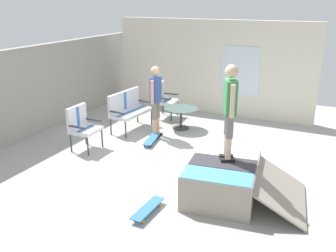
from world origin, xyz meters
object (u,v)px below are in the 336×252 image
Objects in this scene: skateboard_by_bench at (152,139)px; skate_ramp at (224,179)px; person_watching at (156,96)px; skateboard_spare at (148,209)px; patio_chair_near_house at (163,97)px; patio_chair_by_wall at (82,124)px; person_skater at (230,106)px; patio_table at (181,114)px; patio_bench at (128,107)px.

skate_ramp is at bearing -125.53° from skateboard_by_bench.
person_watching reaches higher than skateboard_spare.
patio_chair_near_house is 3.04m from patio_chair_by_wall.
patio_chair_near_house is 1.65m from person_watching.
skate_ramp reaches higher than skateboard_by_bench.
skate_ramp reaches higher than skateboard_spare.
skateboard_spare is (-1.24, 0.92, -1.52)m from person_skater.
person_watching is (-1.50, -0.53, 0.43)m from patio_chair_near_house.
patio_chair_near_house is at bearing -11.57° from patio_chair_by_wall.
patio_table is at bearing 35.83° from skate_ramp.
person_skater reaches higher than patio_chair_by_wall.
patio_chair_near_house reaches higher than skateboard_spare.
patio_table reaches higher than skateboard_spare.
skateboard_by_bench is 3.09m from skateboard_spare.
person_skater is at bearing -98.11° from patio_chair_by_wall.
patio_chair_by_wall is at bearing 168.43° from patio_chair_near_house.
patio_chair_near_house is (3.62, 2.97, 0.30)m from skate_ramp.
skate_ramp is 1.30m from person_skater.
person_watching is 2.16× the size of skateboard_by_bench.
patio_table reaches higher than skateboard_by_bench.
patio_table is 4.18m from skateboard_spare.
patio_chair_by_wall is (-1.62, 0.24, -0.00)m from patio_bench.
patio_chair_near_house is (1.35, -0.37, -0.00)m from patio_bench.
skate_ramp is 2.87m from skateboard_by_bench.
person_skater is at bearing 5.24° from skate_ramp.
person_watching reaches higher than patio_bench.
person_watching is at bearing 25.03° from skateboard_spare.
patio_bench reaches higher than patio_table.
patio_chair_near_house is 1.24× the size of skateboard_by_bench.
patio_table is at bearing -23.61° from person_watching.
patio_table is 1.07m from person_watching.
patio_bench is at bearing 57.33° from person_skater.
patio_bench is at bearing 117.08° from patio_table.
skateboard_spare is at bearing -153.22° from skateboard_by_bench.
skateboard_spare is at bearing -163.80° from patio_table.
patio_chair_near_house is at bearing 50.63° from patio_table.
skate_ramp is 2.70× the size of skateboard_spare.
patio_chair_near_house is at bearing 39.36° from skate_ramp.
skate_ramp is 1.30× the size of person_skater.
patio_bench and patio_chair_near_house have the same top height.
patio_chair_by_wall is 0.57× the size of person_watching.
skate_ramp is at bearing -100.26° from patio_chair_by_wall.
patio_table is 0.54× the size of person_skater.
person_watching is at bearing 156.39° from patio_table.
skateboard_by_bench is at bearing -51.10° from patio_chair_by_wall.
person_skater is 2.17m from skateboard_spare.
person_skater is at bearing -122.67° from patio_bench.
skateboard_by_bench is (1.01, -1.25, -0.53)m from patio_chair_by_wall.
skate_ramp is 4.05m from patio_bench.
patio_chair_by_wall is at bearing 128.90° from skateboard_by_bench.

